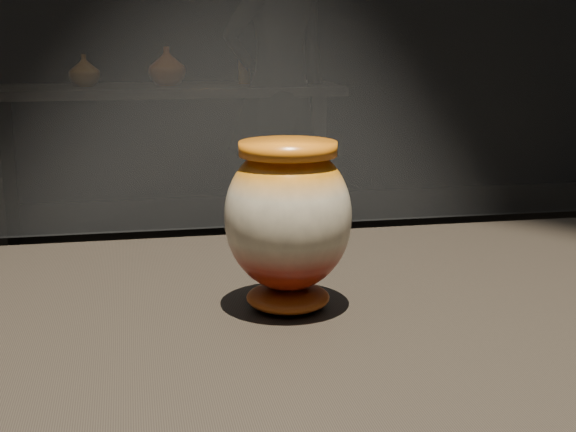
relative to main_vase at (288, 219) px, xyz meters
name	(u,v)px	position (x,y,z in m)	size (l,w,h in m)	color
main_vase	(288,219)	(0.00, 0.00, 0.00)	(0.18, 0.18, 0.19)	maroon
back_shelf	(160,134)	(0.00, 3.66, -0.37)	(2.00, 0.60, 0.90)	black
back_vase_left	(84,71)	(-0.38, 3.64, -0.02)	(0.16, 0.16, 0.17)	#9E5717
back_vase_mid	(167,66)	(0.05, 3.64, 0.00)	(0.20, 0.20, 0.21)	maroon
back_vase_right	(244,72)	(0.49, 3.71, -0.04)	(0.07, 0.07, 0.13)	#9E5717
visitor	(278,88)	(0.64, 3.49, -0.11)	(0.65, 0.43, 1.78)	black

